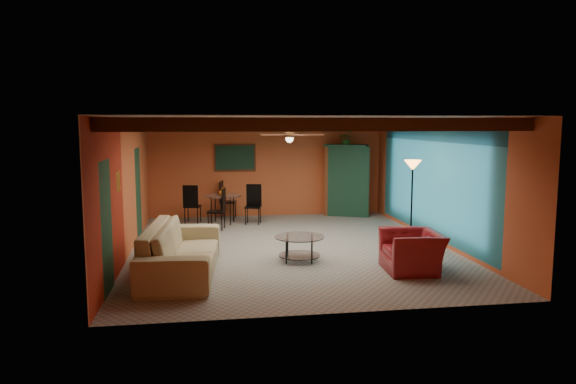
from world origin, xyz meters
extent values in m
cube|color=gray|center=(0.00, 0.00, 0.00)|extent=(6.50, 8.00, 0.01)
cube|color=silver|center=(0.00, 0.00, 2.70)|extent=(6.50, 8.00, 0.01)
cube|color=#B34F29|center=(0.00, 4.00, 1.35)|extent=(6.50, 0.02, 2.70)
cube|color=maroon|center=(-3.25, 0.00, 1.35)|extent=(0.02, 8.00, 2.70)
cube|color=teal|center=(3.25, 0.00, 1.35)|extent=(0.02, 8.00, 2.70)
imported|color=tan|center=(-2.16, -1.65, 0.43)|extent=(1.39, 3.02, 0.86)
imported|color=maroon|center=(1.86, -2.13, 0.35)|extent=(1.02, 1.15, 0.71)
cube|color=brown|center=(2.20, 3.70, 0.97)|extent=(1.23, 0.93, 1.94)
cube|color=black|center=(-0.90, 3.96, 1.65)|extent=(1.05, 0.03, 0.65)
imported|color=#26661E|center=(2.20, 3.70, 2.17)|extent=(0.48, 0.44, 0.45)
imported|color=orange|center=(-1.29, 2.93, 1.13)|extent=(0.22, 0.22, 0.19)
camera|label=1|loc=(-1.74, -10.90, 2.60)|focal=33.41mm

